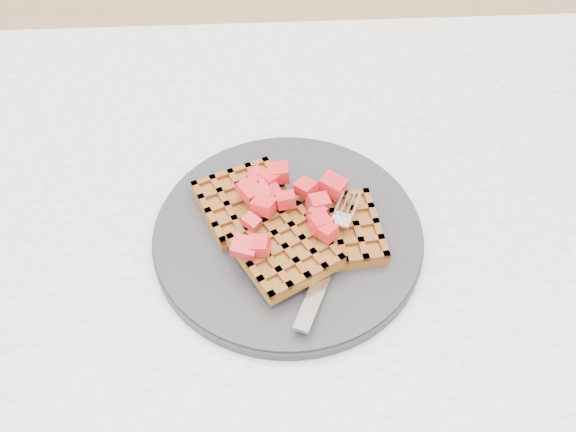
% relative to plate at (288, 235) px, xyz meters
% --- Properties ---
extents(table, '(1.20, 0.80, 0.75)m').
position_rel_plate_xyz_m(table, '(0.14, 0.01, -0.12)').
color(table, silver).
rests_on(table, ground).
extents(plate, '(0.29, 0.29, 0.02)m').
position_rel_plate_xyz_m(plate, '(0.00, 0.00, 0.00)').
color(plate, black).
rests_on(plate, table).
extents(waffles, '(0.21, 0.20, 0.03)m').
position_rel_plate_xyz_m(waffles, '(0.00, -0.00, 0.02)').
color(waffles, '#93551F').
rests_on(waffles, plate).
extents(strawberry_pile, '(0.15, 0.15, 0.02)m').
position_rel_plate_xyz_m(strawberry_pile, '(0.00, 0.00, 0.05)').
color(strawberry_pile, '#A1101A').
rests_on(strawberry_pile, waffles).
extents(fork, '(0.09, 0.18, 0.02)m').
position_rel_plate_xyz_m(fork, '(0.04, -0.04, 0.02)').
color(fork, silver).
rests_on(fork, plate).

